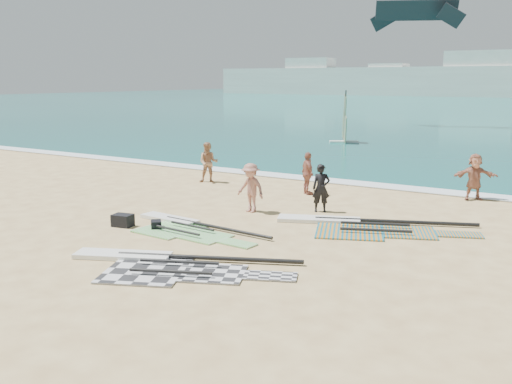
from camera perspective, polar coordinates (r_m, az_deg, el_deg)
The scene contains 15 objects.
ground at distance 16.36m, azimuth -8.22°, elevation -5.67°, with size 300.00×300.00×0.00m, color #DCC380.
surf_line at distance 26.70m, azimuth 8.89°, elevation 0.91°, with size 300.00×1.20×0.04m, color white.
far_town at distance 164.01m, azimuth 22.98°, elevation 10.29°, with size 160.00×8.00×12.00m.
rig_grey at distance 14.98m, azimuth -9.41°, elevation -7.10°, with size 6.22×3.88×0.20m.
rig_green at distance 18.53m, azimuth -7.26°, elevation -3.47°, with size 5.36×2.30×0.20m.
rig_orange at distance 18.82m, azimuth 10.24°, elevation -3.32°, with size 6.62×4.01×0.21m.
gear_bag_near at distance 19.09m, azimuth -13.18°, elevation -2.78°, with size 0.63×0.46×0.40m, color black.
gear_bag_far at distance 18.55m, azimuth -9.96°, elevation -3.25°, with size 0.46×0.32×0.28m, color black.
person_wetsuit at distance 20.62m, azimuth 6.53°, elevation 0.38°, with size 0.63×0.42×1.74m, color black.
beachgoer_left at distance 26.48m, azimuth -4.78°, elevation 2.96°, with size 0.91×0.71×1.87m, color tan.
beachgoer_mid at distance 20.43m, azimuth -0.54°, elevation 0.42°, with size 1.15×0.66×1.78m, color #A96D5C.
beachgoer_back at distance 23.68m, azimuth 5.19°, elevation 1.86°, with size 1.04×0.43×1.77m, color #AD6855.
beachgoer_right at distance 24.15m, azimuth 21.02°, elevation 1.43°, with size 1.71×0.55×1.85m, color #B57258.
windsurfer_left at distance 43.44m, azimuth 8.84°, elevation 6.43°, with size 2.20×2.35×3.95m.
kitesurf_kite at distance 60.44m, azimuth 15.74°, elevation 16.88°, with size 8.56×4.42×2.85m.
Camera 1 is at (10.11, -11.96, 4.73)m, focal length 40.00 mm.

